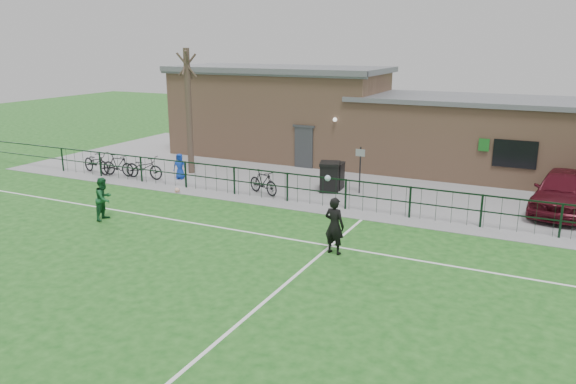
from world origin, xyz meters
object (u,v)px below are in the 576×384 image
at_px(wheelie_bin_left, 335,177).
at_px(wheelie_bin_right, 330,178).
at_px(bare_tree, 189,112).
at_px(bicycle_a, 96,162).
at_px(outfield_player, 104,199).
at_px(bicycle_c, 144,167).
at_px(ball_ground, 177,190).
at_px(sign_post, 360,170).
at_px(bicycle_d, 263,182).
at_px(car_maroon, 564,191).
at_px(bicycle_b, 118,165).
at_px(spectator_child, 180,166).

bearing_deg(wheelie_bin_left, wheelie_bin_right, -99.29).
xyz_separation_m(bare_tree, wheelie_bin_left, (7.48, 0.20, -2.44)).
relative_size(bare_tree, wheelie_bin_right, 5.02).
bearing_deg(bicycle_a, wheelie_bin_right, -66.69).
xyz_separation_m(wheelie_bin_right, outfield_player, (-5.88, -7.24, 0.17)).
relative_size(bicycle_c, ball_ground, 9.29).
distance_m(sign_post, outfield_player, 10.35).
xyz_separation_m(bicycle_c, bicycle_d, (6.38, 0.02, -0.02)).
distance_m(outfield_player, ball_ground, 4.25).
height_order(bicycle_d, ball_ground, bicycle_d).
xyz_separation_m(bare_tree, car_maroon, (16.52, 0.73, -2.17)).
bearing_deg(wheelie_bin_left, bicycle_c, -172.60).
relative_size(sign_post, bicycle_d, 1.16).
relative_size(bicycle_c, outfield_player, 1.30).
xyz_separation_m(wheelie_bin_right, ball_ground, (-5.82, -3.04, -0.51)).
height_order(sign_post, outfield_player, sign_post).
distance_m(bicycle_d, ball_ground, 3.75).
bearing_deg(bicycle_b, sign_post, -85.35).
distance_m(wheelie_bin_right, bicycle_a, 11.69).
xyz_separation_m(bare_tree, bicycle_b, (-2.75, -2.10, -2.45)).
distance_m(sign_post, spectator_child, 8.54).
bearing_deg(outfield_player, car_maroon, -70.11).
relative_size(bicycle_a, ball_ground, 9.51).
xyz_separation_m(wheelie_bin_left, bicycle_a, (-11.57, -2.35, 0.01)).
bearing_deg(ball_ground, wheelie_bin_left, 31.29).
relative_size(sign_post, spectator_child, 1.66).
bearing_deg(bicycle_a, bicycle_b, -73.74).
distance_m(wheelie_bin_right, sign_post, 1.35).
bearing_deg(spectator_child, wheelie_bin_right, -7.77).
distance_m(wheelie_bin_right, bicycle_c, 8.89).
height_order(bicycle_a, bicycle_d, bicycle_a).
distance_m(wheelie_bin_left, ball_ground, 6.85).
height_order(wheelie_bin_right, car_maroon, car_maroon).
relative_size(bicycle_c, bicycle_d, 1.18).
height_order(sign_post, bicycle_c, sign_post).
xyz_separation_m(wheelie_bin_left, spectator_child, (-7.20, -1.50, 0.06)).
distance_m(bicycle_b, spectator_child, 3.14).
bearing_deg(bicycle_c, ball_ground, -117.92).
xyz_separation_m(sign_post, spectator_child, (-8.44, -1.24, -0.40)).
bearing_deg(wheelie_bin_right, sign_post, -6.26).
relative_size(sign_post, car_maroon, 0.42).
relative_size(bicycle_d, spectator_child, 1.43).
bearing_deg(bicycle_d, wheelie_bin_left, -26.79).
bearing_deg(car_maroon, bicycle_b, -164.09).
bearing_deg(bicycle_d, bicycle_c, 111.02).
height_order(wheelie_bin_left, bicycle_a, bicycle_a).
bearing_deg(sign_post, spectator_child, -171.64).
bearing_deg(wheelie_bin_left, ball_ground, -155.33).
relative_size(bare_tree, bicycle_b, 3.42).
height_order(sign_post, bicycle_b, sign_post).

